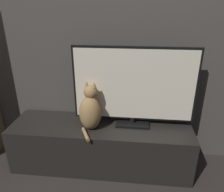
# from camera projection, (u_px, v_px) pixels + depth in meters

# --- Properties ---
(wall_back) EXTENTS (4.80, 0.05, 2.60)m
(wall_back) POSITION_uv_depth(u_px,v_px,m) (103.00, 12.00, 1.75)
(wall_back) COLOR #47423D
(wall_back) RESTS_ON ground_plane
(tv_stand) EXTENTS (1.54, 0.43, 0.41)m
(tv_stand) POSITION_uv_depth(u_px,v_px,m) (101.00, 145.00, 1.94)
(tv_stand) COLOR black
(tv_stand) RESTS_ON ground_plane
(tv) EXTENTS (0.99, 0.17, 0.66)m
(tv) POSITION_uv_depth(u_px,v_px,m) (134.00, 87.00, 1.75)
(tv) COLOR black
(tv) RESTS_ON tv_stand
(cat) EXTENTS (0.20, 0.29, 0.40)m
(cat) POSITION_uv_depth(u_px,v_px,m) (90.00, 110.00, 1.76)
(cat) COLOR #997547
(cat) RESTS_ON tv_stand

